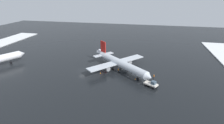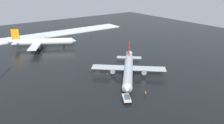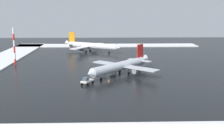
# 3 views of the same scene
# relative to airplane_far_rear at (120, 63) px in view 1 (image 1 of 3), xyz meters

# --- Properties ---
(ground_plane) EXTENTS (240.00, 240.00, 0.00)m
(ground_plane) POSITION_rel_airplane_far_rear_xyz_m (-15.51, -3.89, -3.29)
(ground_plane) COLOR black
(airplane_far_rear) EXTENTS (27.36, 25.54, 9.97)m
(airplane_far_rear) POSITION_rel_airplane_far_rear_xyz_m (0.00, 0.00, 0.00)
(airplane_far_rear) COLOR silver
(airplane_far_rear) RESTS_ON ground_plane
(pushback_tug) EXTENTS (5.09, 4.17, 2.50)m
(pushback_tug) POSITION_rel_airplane_far_rear_xyz_m (13.12, -11.49, -2.01)
(pushback_tug) COLOR silver
(pushback_tug) RESTS_ON ground_plane
(ground_crew_mid_apron) EXTENTS (0.36, 0.36, 1.71)m
(ground_crew_mid_apron) POSITION_rel_airplane_far_rear_xyz_m (-0.30, -1.79, -2.32)
(ground_crew_mid_apron) COLOR black
(ground_crew_mid_apron) RESTS_ON ground_plane
(ground_crew_beside_wing) EXTENTS (0.36, 0.36, 1.71)m
(ground_crew_beside_wing) POSITION_rel_airplane_far_rear_xyz_m (13.95, -4.59, -2.32)
(ground_crew_beside_wing) COLOR black
(ground_crew_beside_wing) RESTS_ON ground_plane
(traffic_cone_near_nose) EXTENTS (0.36, 0.36, 0.55)m
(traffic_cone_near_nose) POSITION_rel_airplane_far_rear_xyz_m (7.22, -6.98, -3.02)
(traffic_cone_near_nose) COLOR orange
(traffic_cone_near_nose) RESTS_ON ground_plane
(traffic_cone_mid_line) EXTENTS (0.36, 0.36, 0.55)m
(traffic_cone_mid_line) POSITION_rel_airplane_far_rear_xyz_m (-7.14, -4.63, -3.02)
(traffic_cone_mid_line) COLOR orange
(traffic_cone_mid_line) RESTS_ON ground_plane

